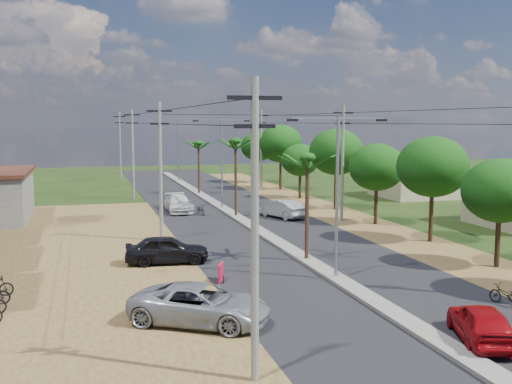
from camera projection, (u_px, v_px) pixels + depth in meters
ground at (336, 280)px, 29.38m from camera, size 160.00×160.00×0.00m
road at (253, 228)px, 43.69m from camera, size 12.00×110.00×0.04m
median at (242, 220)px, 46.55m from camera, size 1.00×90.00×0.18m
dirt_lot_west at (25, 263)px, 32.88m from camera, size 18.00×46.00×0.04m
dirt_shoulder_east at (359, 222)px, 46.03m from camera, size 5.00×90.00×0.03m
house_east_far at (414, 174)px, 61.60m from camera, size 7.60×7.50×4.60m
tree_east_b at (500, 191)px, 31.46m from camera, size 4.00×4.00×5.83m
tree_east_c at (433, 167)px, 38.16m from camera, size 4.60×4.60×6.83m
tree_east_d at (377, 167)px, 44.82m from camera, size 4.20×4.20×6.13m
tree_east_e at (336, 152)px, 52.42m from camera, size 4.80×4.80×7.14m
tree_east_f at (300, 160)px, 60.09m from camera, size 3.80×3.80×5.52m
tree_east_g at (281, 144)px, 67.73m from camera, size 5.00×5.00×7.38m
tree_east_h at (258, 146)px, 75.35m from camera, size 4.40×4.40×6.52m
palm_median_near at (308, 162)px, 32.55m from camera, size 2.00×2.00×6.15m
palm_median_mid at (236, 145)px, 47.77m from camera, size 2.00×2.00×6.55m
palm_median_far at (199, 145)px, 63.12m from camera, size 2.00×2.00×5.85m
streetlight_near at (337, 183)px, 28.82m from camera, size 5.10×0.18×8.00m
streetlight_mid at (222, 155)px, 52.68m from camera, size 5.10×0.18×8.00m
streetlight_far at (178, 145)px, 76.53m from camera, size 5.10×0.18×8.00m
utility_pole_w_a at (255, 225)px, 17.35m from camera, size 1.60×0.24×9.00m
utility_pole_w_b at (160, 168)px, 38.35m from camera, size 1.60×0.24×9.00m
utility_pole_w_c at (133, 152)px, 59.34m from camera, size 1.60×0.24×9.00m
utility_pole_w_d at (120, 144)px, 79.38m from camera, size 1.60×0.24×9.00m
utility_pole_e_b at (342, 160)px, 46.16m from camera, size 1.60×0.24×9.00m
utility_pole_e_c at (261, 148)px, 67.15m from camera, size 1.60×0.24×9.00m
car_red_near at (481, 324)px, 20.97m from camera, size 2.89×4.33×1.37m
car_silver_mid at (282, 209)px, 48.08m from camera, size 3.03×4.73×1.47m
car_white_far at (179, 204)px, 51.20m from camera, size 2.05×5.02×1.46m
car_parked_silver at (200, 305)px, 22.84m from camera, size 5.91×4.95×1.50m
car_parked_dark at (167, 250)px, 32.62m from camera, size 4.67×2.26×1.54m
moto_rider_east at (507, 296)px, 25.13m from camera, size 1.08×1.75×0.87m
moto_rider_west_a at (201, 210)px, 49.76m from camera, size 0.86×1.75×0.88m
moto_rider_west_b at (162, 202)px, 54.05m from camera, size 0.55×1.67×0.99m
roadside_sign at (221, 273)px, 28.95m from camera, size 0.49×1.04×0.91m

